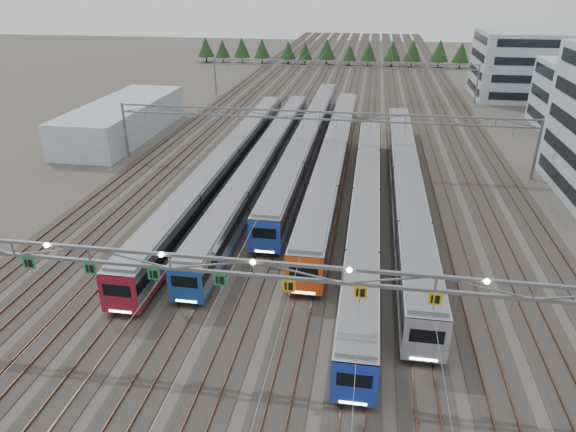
# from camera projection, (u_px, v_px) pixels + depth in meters

# --- Properties ---
(ground) EXTENTS (400.00, 400.00, 0.00)m
(ground) POSITION_uv_depth(u_px,v_px,m) (257.00, 359.00, 35.50)
(ground) COLOR #47423A
(ground) RESTS_ON ground
(track_bed) EXTENTS (54.00, 260.00, 5.42)m
(track_bed) POSITION_uv_depth(u_px,v_px,m) (345.00, 79.00, 124.33)
(track_bed) COLOR #2D2823
(track_bed) RESTS_ON ground
(train_a) EXTENTS (3.04, 63.00, 3.97)m
(train_a) POSITION_uv_depth(u_px,v_px,m) (228.00, 162.00, 66.70)
(train_a) COLOR black
(train_a) RESTS_ON ground
(train_b) EXTENTS (2.90, 63.21, 3.78)m
(train_b) POSITION_uv_depth(u_px,v_px,m) (265.00, 159.00, 68.13)
(train_b) COLOR black
(train_b) RESTS_ON ground
(train_c) EXTENTS (3.10, 65.79, 4.04)m
(train_c) POSITION_uv_depth(u_px,v_px,m) (308.00, 138.00, 76.48)
(train_c) COLOR black
(train_c) RESTS_ON ground
(train_d) EXTENTS (3.16, 62.68, 4.13)m
(train_d) POSITION_uv_depth(u_px,v_px,m) (334.00, 155.00, 68.85)
(train_d) COLOR black
(train_d) RESTS_ON ground
(train_e) EXTENTS (2.86, 54.84, 3.72)m
(train_e) POSITION_uv_depth(u_px,v_px,m) (365.00, 203.00, 54.72)
(train_e) COLOR black
(train_e) RESTS_ON ground
(train_f) EXTENTS (3.08, 59.19, 4.02)m
(train_f) POSITION_uv_depth(u_px,v_px,m) (406.00, 182.00, 60.08)
(train_f) COLOR black
(train_f) RESTS_ON ground
(gantry_near) EXTENTS (56.36, 0.61, 8.08)m
(gantry_near) POSITION_uv_depth(u_px,v_px,m) (253.00, 272.00, 32.40)
(gantry_near) COLOR slate
(gantry_near) RESTS_ON ground
(gantry_mid) EXTENTS (56.36, 0.36, 8.00)m
(gantry_mid) POSITION_uv_depth(u_px,v_px,m) (320.00, 122.00, 68.58)
(gantry_mid) COLOR slate
(gantry_mid) RESTS_ON ground
(gantry_far) EXTENTS (56.36, 0.36, 8.00)m
(gantry_far) POSITION_uv_depth(u_px,v_px,m) (342.00, 69.00, 108.84)
(gantry_far) COLOR slate
(gantry_far) RESTS_ON ground
(depot_bldg_north) EXTENTS (22.00, 18.00, 13.83)m
(depot_bldg_north) POSITION_uv_depth(u_px,v_px,m) (530.00, 65.00, 110.00)
(depot_bldg_north) COLOR #A1B4C0
(depot_bldg_north) RESTS_ON ground
(west_shed) EXTENTS (10.00, 30.00, 5.43)m
(west_shed) POSITION_uv_depth(u_px,v_px,m) (123.00, 119.00, 84.66)
(west_shed) COLOR #A1B4C0
(west_shed) RESTS_ON ground
(treeline) EXTENTS (87.50, 5.60, 7.02)m
(treeline) POSITION_uv_depth(u_px,v_px,m) (338.00, 51.00, 151.96)
(treeline) COLOR #332114
(treeline) RESTS_ON ground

